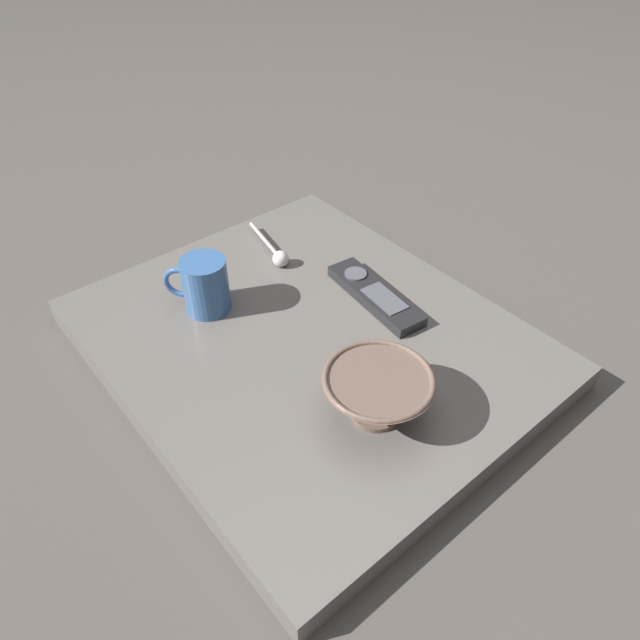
# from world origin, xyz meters

# --- Properties ---
(ground_plane) EXTENTS (6.00, 6.00, 0.00)m
(ground_plane) POSITION_xyz_m (0.00, 0.00, 0.00)
(ground_plane) COLOR #47423D
(table) EXTENTS (0.67, 0.56, 0.04)m
(table) POSITION_xyz_m (0.00, 0.00, 0.02)
(table) COLOR #5B5651
(table) RESTS_ON ground
(cereal_bowl) EXTENTS (0.15, 0.15, 0.07)m
(cereal_bowl) POSITION_xyz_m (-0.19, 0.03, 0.08)
(cereal_bowl) COLOR brown
(cereal_bowl) RESTS_ON table
(coffee_mug) EXTENTS (0.09, 0.09, 0.09)m
(coffee_mug) POSITION_xyz_m (0.15, 0.09, 0.09)
(coffee_mug) COLOR #33598C
(coffee_mug) RESTS_ON table
(teaspoon) EXTENTS (0.15, 0.04, 0.03)m
(teaspoon) POSITION_xyz_m (0.18, -0.08, 0.06)
(teaspoon) COLOR silver
(teaspoon) RESTS_ON table
(tv_remote_near) EXTENTS (0.20, 0.08, 0.02)m
(tv_remote_near) POSITION_xyz_m (-0.01, -0.14, 0.05)
(tv_remote_near) COLOR black
(tv_remote_near) RESTS_ON table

